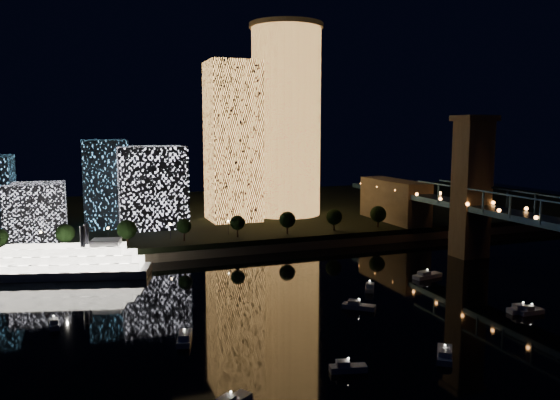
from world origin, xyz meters
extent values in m
plane|color=black|center=(0.00, 0.00, 0.00)|extent=(520.00, 520.00, 0.00)
cube|color=black|center=(0.00, 160.00, 2.50)|extent=(420.00, 160.00, 5.00)
cube|color=#6B5E4C|center=(0.00, 82.00, 1.50)|extent=(420.00, 6.00, 3.00)
cylinder|color=#F0A14C|center=(26.70, 133.62, 47.88)|extent=(32.00, 32.00, 85.75)
cylinder|color=#6B5E4C|center=(26.70, 133.62, 91.75)|extent=(34.00, 34.00, 2.00)
cube|color=#F0A14C|center=(-0.83, 126.95, 39.61)|extent=(21.75, 21.75, 69.21)
cube|color=white|center=(-37.07, 121.83, 21.64)|extent=(27.05, 22.89, 33.29)
cube|color=#57B1ED|center=(-54.77, 130.71, 22.92)|extent=(17.92, 23.29, 35.83)
cube|color=white|center=(-80.27, 110.10, 15.32)|extent=(20.64, 18.76, 20.64)
cube|color=#6B5E4C|center=(65.00, 50.00, 24.00)|extent=(11.00, 9.00, 48.00)
cube|color=#6B5E4C|center=(65.00, 50.00, 49.00)|extent=(13.00, 11.00, 2.00)
cube|color=#6B5E4C|center=(65.00, 100.00, 11.50)|extent=(12.00, 40.00, 23.00)
cube|color=#172E4C|center=(60.00, 12.00, 21.50)|extent=(0.50, 0.50, 7.00)
cube|color=#172E4C|center=(60.00, 36.00, 21.50)|extent=(0.50, 0.50, 7.00)
cube|color=#172E4C|center=(60.00, 60.00, 21.50)|extent=(0.50, 0.50, 7.00)
sphere|color=orange|center=(59.50, 45.00, 19.80)|extent=(1.20, 1.20, 1.20)
sphere|color=orange|center=(59.50, 90.00, 19.80)|extent=(1.20, 1.20, 1.20)
cube|color=silver|center=(-70.27, 71.12, 1.29)|extent=(52.74, 24.66, 2.57)
cube|color=white|center=(-70.27, 71.12, 3.75)|extent=(48.32, 22.52, 2.36)
cube|color=white|center=(-70.27, 71.12, 6.11)|extent=(43.91, 20.38, 2.36)
cube|color=white|center=(-70.27, 71.12, 8.47)|extent=(37.42, 17.68, 2.36)
cube|color=silver|center=(-57.84, 67.80, 10.50)|extent=(9.94, 8.42, 1.93)
cylinder|color=black|center=(-64.61, 67.39, 12.86)|extent=(1.50, 1.50, 6.43)
cylinder|color=black|center=(-63.50, 71.53, 12.86)|extent=(1.50, 1.50, 6.43)
cube|color=silver|center=(-71.58, 25.52, 0.60)|extent=(2.48, 6.33, 1.20)
cube|color=silver|center=(-71.51, 24.59, 1.70)|extent=(1.78, 2.29, 1.00)
sphere|color=white|center=(-71.58, 25.52, 2.60)|extent=(0.36, 0.36, 0.36)
cube|color=silver|center=(37.72, -3.97, 0.60)|extent=(8.15, 3.21, 1.20)
cube|color=silver|center=(36.53, -3.87, 1.70)|extent=(2.95, 2.30, 1.00)
sphere|color=white|center=(37.72, -3.97, 2.60)|extent=(0.36, 0.36, 0.36)
cube|color=silver|center=(38.73, -5.66, 0.60)|extent=(6.61, 2.14, 1.20)
cube|color=silver|center=(37.74, -5.66, 1.70)|extent=(2.32, 1.72, 1.00)
sphere|color=white|center=(38.73, -5.66, 2.60)|extent=(0.36, 0.36, 0.36)
cube|color=silver|center=(-18.50, -18.79, 0.60)|extent=(7.34, 3.85, 1.20)
cube|color=silver|center=(-19.52, -18.54, 1.70)|extent=(2.82, 2.36, 1.00)
sphere|color=white|center=(-18.50, -18.79, 2.60)|extent=(0.36, 0.36, 0.36)
cube|color=silver|center=(2.55, -19.77, 0.60)|extent=(7.73, 8.92, 1.20)
cube|color=silver|center=(1.74, -20.85, 1.70)|extent=(3.77, 3.93, 1.00)
sphere|color=white|center=(2.55, -19.77, 2.60)|extent=(0.36, 0.36, 0.36)
cube|color=silver|center=(34.30, 31.12, 0.60)|extent=(10.13, 4.91, 1.20)
cube|color=silver|center=(32.87, 30.84, 1.70)|extent=(3.82, 3.13, 1.00)
sphere|color=white|center=(34.30, 31.12, 2.60)|extent=(0.36, 0.36, 0.36)
cube|color=silver|center=(-43.71, -24.61, 1.70)|extent=(3.50, 3.29, 1.00)
sphere|color=white|center=(-42.70, -23.95, 2.60)|extent=(0.36, 0.36, 0.36)
cube|color=silver|center=(-44.81, 6.68, 0.60)|extent=(4.86, 9.11, 1.20)
cube|color=silver|center=(-45.13, 5.42, 1.70)|extent=(2.95, 3.51, 1.00)
sphere|color=white|center=(-44.81, 6.68, 2.60)|extent=(0.36, 0.36, 0.36)
cube|color=silver|center=(11.48, 26.22, 0.60)|extent=(5.78, 7.39, 1.20)
cube|color=silver|center=(10.91, 25.30, 1.70)|extent=(2.94, 3.15, 1.00)
sphere|color=white|center=(11.48, 26.22, 2.60)|extent=(0.36, 0.36, 0.36)
cube|color=silver|center=(0.60, 12.47, 0.60)|extent=(8.07, 7.37, 1.20)
cube|color=silver|center=(-0.36, 13.27, 1.70)|extent=(3.61, 3.52, 1.00)
sphere|color=white|center=(0.60, 12.47, 2.60)|extent=(0.36, 0.36, 0.36)
cylinder|color=black|center=(-90.00, 88.00, 7.00)|extent=(0.70, 0.70, 4.00)
cylinder|color=black|center=(-70.00, 88.00, 7.00)|extent=(0.70, 0.70, 4.00)
sphere|color=black|center=(-70.00, 88.00, 10.50)|extent=(6.28, 6.28, 6.28)
cylinder|color=black|center=(-50.00, 88.00, 7.00)|extent=(0.70, 0.70, 4.00)
sphere|color=black|center=(-50.00, 88.00, 10.50)|extent=(6.89, 6.89, 6.89)
cylinder|color=black|center=(-30.00, 88.00, 7.00)|extent=(0.70, 0.70, 4.00)
sphere|color=black|center=(-30.00, 88.00, 10.50)|extent=(5.36, 5.36, 5.36)
cylinder|color=black|center=(-10.00, 88.00, 7.00)|extent=(0.70, 0.70, 4.00)
sphere|color=black|center=(-10.00, 88.00, 10.50)|extent=(5.57, 5.57, 5.57)
cylinder|color=black|center=(10.00, 88.00, 7.00)|extent=(0.70, 0.70, 4.00)
sphere|color=black|center=(10.00, 88.00, 10.50)|extent=(6.37, 6.37, 6.37)
cylinder|color=black|center=(30.00, 88.00, 7.00)|extent=(0.70, 0.70, 4.00)
sphere|color=black|center=(30.00, 88.00, 10.50)|extent=(6.42, 6.42, 6.42)
cylinder|color=black|center=(50.00, 88.00, 7.00)|extent=(0.70, 0.70, 4.00)
sphere|color=black|center=(50.00, 88.00, 10.50)|extent=(6.71, 6.71, 6.71)
cylinder|color=black|center=(-78.00, 94.00, 7.50)|extent=(0.24, 0.24, 5.00)
sphere|color=#FFCC7F|center=(-78.00, 94.00, 10.30)|extent=(0.70, 0.70, 0.70)
cylinder|color=black|center=(-56.00, 94.00, 7.50)|extent=(0.24, 0.24, 5.00)
sphere|color=#FFCC7F|center=(-56.00, 94.00, 10.30)|extent=(0.70, 0.70, 0.70)
cylinder|color=black|center=(-34.00, 94.00, 7.50)|extent=(0.24, 0.24, 5.00)
sphere|color=#FFCC7F|center=(-34.00, 94.00, 10.30)|extent=(0.70, 0.70, 0.70)
cylinder|color=black|center=(-12.00, 94.00, 7.50)|extent=(0.24, 0.24, 5.00)
sphere|color=#FFCC7F|center=(-12.00, 94.00, 10.30)|extent=(0.70, 0.70, 0.70)
cylinder|color=black|center=(10.00, 94.00, 7.50)|extent=(0.24, 0.24, 5.00)
sphere|color=#FFCC7F|center=(10.00, 94.00, 10.30)|extent=(0.70, 0.70, 0.70)
cylinder|color=black|center=(32.00, 94.00, 7.50)|extent=(0.24, 0.24, 5.00)
sphere|color=#FFCC7F|center=(32.00, 94.00, 10.30)|extent=(0.70, 0.70, 0.70)
camera|label=1|loc=(-64.23, -106.09, 45.55)|focal=35.00mm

